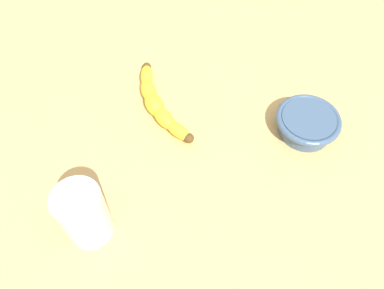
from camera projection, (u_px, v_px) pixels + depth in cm
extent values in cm
cube|color=tan|center=(192.00, 171.00, 70.99)|extent=(120.00, 120.00, 3.00)
ellipsoid|color=yellow|center=(147.00, 76.00, 80.28)|extent=(6.34, 3.23, 2.52)
ellipsoid|color=yellow|center=(148.00, 90.00, 78.03)|extent=(6.71, 4.75, 3.00)
ellipsoid|color=yellow|center=(154.00, 105.00, 75.90)|extent=(7.01, 6.03, 3.49)
ellipsoid|color=yellow|center=(164.00, 118.00, 73.96)|extent=(6.57, 6.24, 3.00)
ellipsoid|color=yellow|center=(178.00, 130.00, 72.29)|extent=(5.73, 6.34, 2.52)
sphere|color=#513819|center=(147.00, 67.00, 81.82)|extent=(1.92, 1.92, 1.92)
sphere|color=#513819|center=(189.00, 138.00, 71.28)|extent=(1.92, 1.92, 1.92)
cylinder|color=silver|center=(84.00, 214.00, 58.45)|extent=(7.45, 7.45, 11.25)
cylinder|color=silver|center=(84.00, 215.00, 58.65)|extent=(6.95, 6.95, 10.27)
cylinder|color=#3D5675|center=(307.00, 124.00, 72.69)|extent=(10.17, 10.17, 4.15)
torus|color=#3D5675|center=(309.00, 120.00, 71.48)|extent=(12.26, 12.26, 1.20)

